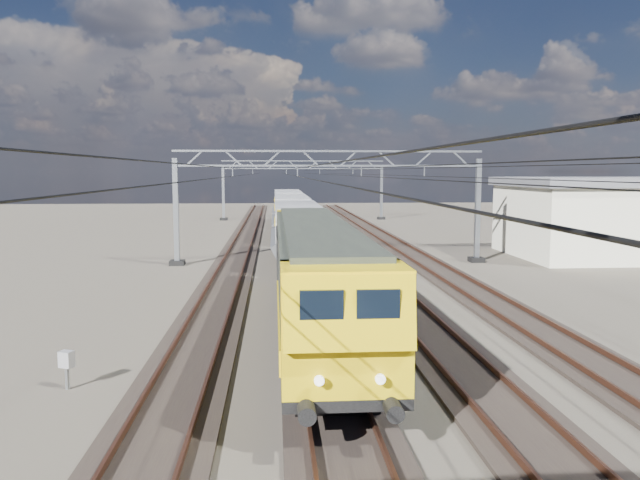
{
  "coord_description": "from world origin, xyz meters",
  "views": [
    {
      "loc": [
        -3.44,
        -34.88,
        5.79
      ],
      "look_at": [
        -1.19,
        -4.15,
        2.4
      ],
      "focal_mm": 35.0,
      "sensor_mm": 36.0,
      "label": 1
    }
  ],
  "objects": [
    {
      "name": "overhead_wires",
      "position": [
        0.0,
        8.0,
        5.75
      ],
      "size": [
        12.03,
        140.0,
        0.53
      ],
      "color": "black",
      "rests_on": "ground"
    },
    {
      "name": "trackside_cabinet",
      "position": [
        -8.99,
        -18.33,
        0.78
      ],
      "size": [
        0.42,
        0.38,
        1.05
      ],
      "rotation": [
        0.0,
        0.0,
        -0.39
      ],
      "color": "gray",
      "rests_on": "ground"
    },
    {
      "name": "track_loco",
      "position": [
        -2.0,
        0.0,
        0.07
      ],
      "size": [
        2.6,
        140.0,
        0.3
      ],
      "color": "black",
      "rests_on": "ground"
    },
    {
      "name": "track_outer_west",
      "position": [
        -6.0,
        0.0,
        0.07
      ],
      "size": [
        2.6,
        140.0,
        0.3
      ],
      "color": "black",
      "rests_on": "ground"
    },
    {
      "name": "track_inner_east",
      "position": [
        2.0,
        0.0,
        0.07
      ],
      "size": [
        2.6,
        140.0,
        0.3
      ],
      "color": "black",
      "rests_on": "ground"
    },
    {
      "name": "ground",
      "position": [
        0.0,
        0.0,
        0.0
      ],
      "size": [
        160.0,
        160.0,
        0.0
      ],
      "primitive_type": "plane",
      "color": "#29241E",
      "rests_on": "ground"
    },
    {
      "name": "hopper_wagon_lead",
      "position": [
        -2.0,
        4.71,
        2.23
      ],
      "size": [
        3.38,
        13.0,
        3.25
      ],
      "color": "black",
      "rests_on": "ground"
    },
    {
      "name": "catenary_gantry_far",
      "position": [
        0.0,
        40.0,
        3.91
      ],
      "size": [
        19.9,
        0.9,
        7.11
      ],
      "color": "gray",
      "rests_on": "ground"
    },
    {
      "name": "hopper_wagon_third",
      "position": [
        -2.0,
        33.11,
        2.23
      ],
      "size": [
        3.38,
        13.0,
        3.25
      ],
      "color": "black",
      "rests_on": "ground"
    },
    {
      "name": "track_outer_east",
      "position": [
        6.0,
        0.0,
        0.07
      ],
      "size": [
        2.6,
        140.0,
        0.3
      ],
      "color": "black",
      "rests_on": "ground"
    },
    {
      "name": "catenary_gantry_mid",
      "position": [
        0.0,
        4.0,
        3.91
      ],
      "size": [
        19.9,
        0.9,
        7.11
      ],
      "color": "gray",
      "rests_on": "ground"
    },
    {
      "name": "hopper_wagon_mid",
      "position": [
        -2.0,
        18.91,
        2.23
      ],
      "size": [
        3.38,
        13.0,
        3.25
      ],
      "color": "black",
      "rests_on": "ground"
    },
    {
      "name": "locomotive",
      "position": [
        -2.0,
        -12.99,
        2.33
      ],
      "size": [
        2.76,
        21.1,
        3.62
      ],
      "color": "black",
      "rests_on": "ground"
    }
  ]
}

